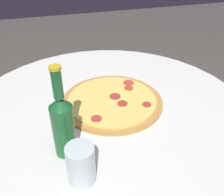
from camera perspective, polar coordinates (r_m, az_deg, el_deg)
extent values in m
cylinder|color=silver|center=(1.18, -0.96, -17.49)|extent=(0.07, 0.07, 0.71)
cylinder|color=silver|center=(0.92, -1.18, -3.08)|extent=(1.07, 1.07, 0.02)
cylinder|color=#B77F3D|center=(0.94, 0.00, -0.75)|extent=(0.38, 0.38, 0.01)
cylinder|color=#EACC60|center=(0.94, 0.00, -0.35)|extent=(0.33, 0.33, 0.01)
cylinder|color=#A33227|center=(0.91, 2.41, -1.26)|extent=(0.04, 0.04, 0.00)
cylinder|color=#B03F2F|center=(1.00, 3.84, 2.28)|extent=(0.04, 0.04, 0.00)
cylinder|color=#A23533|center=(0.95, 0.70, 0.37)|extent=(0.04, 0.04, 0.00)
cylinder|color=#AA3732|center=(0.84, -3.60, -4.71)|extent=(0.04, 0.04, 0.00)
cylinder|color=#B83E34|center=(1.04, 3.82, 3.49)|extent=(0.04, 0.04, 0.00)
cylinder|color=#AE3131|center=(0.91, 7.94, -1.47)|extent=(0.03, 0.03, 0.00)
cylinder|color=#195628|center=(0.71, -10.96, -7.31)|extent=(0.06, 0.06, 0.16)
cone|color=#195628|center=(0.65, -11.85, -1.00)|extent=(0.06, 0.06, 0.03)
cylinder|color=#195628|center=(0.62, -12.43, 3.12)|extent=(0.03, 0.03, 0.08)
cylinder|color=gold|center=(0.60, -12.95, 6.76)|extent=(0.03, 0.03, 0.01)
cylinder|color=silver|center=(0.65, -7.12, -14.79)|extent=(0.07, 0.07, 0.11)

